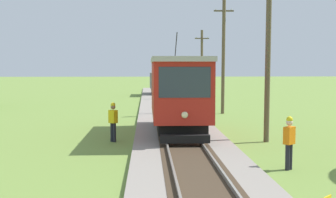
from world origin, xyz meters
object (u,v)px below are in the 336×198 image
utility_pole_near_tram (268,46)px  utility_pole_far (202,64)px  utility_pole_mid (223,54)px  track_worker (289,140)px  red_tram (178,91)px  second_worker (113,120)px  freight_car (160,82)px

utility_pole_near_tram → utility_pole_far: bearing=90.0°
utility_pole_mid → utility_pole_far: size_ratio=1.20×
utility_pole_near_tram → track_worker: bearing=-97.2°
red_tram → utility_pole_near_tram: size_ratio=1.01×
utility_pole_near_tram → second_worker: utility_pole_near_tram is taller
utility_pole_near_tram → utility_pole_mid: (0.00, 11.99, -0.11)m
utility_pole_far → second_worker: size_ratio=3.85×
freight_car → track_worker: size_ratio=2.91×
freight_car → second_worker: size_ratio=2.91×
red_tram → track_worker: 8.34m
utility_pole_near_tram → track_worker: size_ratio=4.73×
utility_pole_mid → track_worker: utility_pole_mid is taller
utility_pole_far → freight_car: bearing=117.7°
utility_pole_far → second_worker: utility_pole_far is taller
second_worker → utility_pole_near_tram: bearing=130.1°
freight_car → utility_pole_mid: utility_pole_mid is taller
red_tram → second_worker: size_ratio=4.79×
red_tram → freight_car: size_ratio=1.64×
second_worker → track_worker: bearing=90.1°
second_worker → utility_pole_far: bearing=-152.4°
red_tram → track_worker: (3.16, -7.63, -1.21)m
track_worker → freight_car: bearing=-36.6°
red_tram → utility_pole_far: 22.91m
freight_car → utility_pole_near_tram: bearing=-83.2°
red_tram → utility_pole_far: utility_pole_far is taller
red_tram → utility_pole_near_tram: 4.91m
red_tram → utility_pole_mid: size_ratio=1.04×
utility_pole_far → second_worker: bearing=-105.8°
freight_car → utility_pole_far: (3.85, -7.35, 1.97)m
freight_car → red_tram: bearing=-90.0°
freight_car → utility_pole_mid: (3.85, -20.08, 2.65)m
utility_pole_near_tram → second_worker: size_ratio=4.73×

